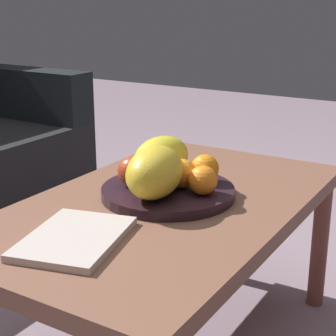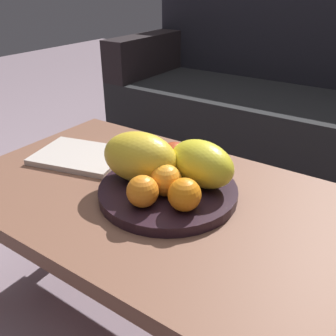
# 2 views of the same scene
# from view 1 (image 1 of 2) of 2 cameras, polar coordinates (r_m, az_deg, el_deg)

# --- Properties ---
(coffee_table) EXTENTS (1.01, 0.60, 0.44)m
(coffee_table) POSITION_cam_1_polar(r_m,az_deg,el_deg) (1.36, -0.21, -5.41)
(coffee_table) COLOR brown
(coffee_table) RESTS_ON ground_plane
(fruit_bowl) EXTENTS (0.33, 0.33, 0.03)m
(fruit_bowl) POSITION_cam_1_polar(r_m,az_deg,el_deg) (1.37, 0.00, -2.50)
(fruit_bowl) COLOR black
(fruit_bowl) RESTS_ON coffee_table
(melon_large_front) EXTENTS (0.20, 0.15, 0.12)m
(melon_large_front) POSITION_cam_1_polar(r_m,az_deg,el_deg) (1.28, -1.55, -0.41)
(melon_large_front) COLOR yellow
(melon_large_front) RESTS_ON fruit_bowl
(melon_smaller_beside) EXTENTS (0.19, 0.14, 0.11)m
(melon_smaller_beside) POSITION_cam_1_polar(r_m,az_deg,el_deg) (1.42, -0.68, 1.12)
(melon_smaller_beside) COLOR yellow
(melon_smaller_beside) RESTS_ON fruit_bowl
(orange_front) EXTENTS (0.07, 0.07, 0.07)m
(orange_front) POSITION_cam_1_polar(r_m,az_deg,el_deg) (1.39, 3.85, -0.05)
(orange_front) COLOR orange
(orange_front) RESTS_ON fruit_bowl
(orange_left) EXTENTS (0.07, 0.07, 0.07)m
(orange_left) POSITION_cam_1_polar(r_m,az_deg,el_deg) (1.30, 3.65, -1.28)
(orange_left) COLOR orange
(orange_left) RESTS_ON fruit_bowl
(orange_right) EXTENTS (0.07, 0.07, 0.07)m
(orange_right) POSITION_cam_1_polar(r_m,az_deg,el_deg) (1.35, 1.46, -0.59)
(orange_right) COLOR orange
(orange_right) RESTS_ON fruit_bowl
(apple_front) EXTENTS (0.08, 0.08, 0.08)m
(apple_front) POSITION_cam_1_polar(r_m,az_deg,el_deg) (1.36, -3.70, -0.35)
(apple_front) COLOR #B13E20
(apple_front) RESTS_ON fruit_bowl
(banana_bunch) EXTENTS (0.18, 0.10, 0.06)m
(banana_bunch) POSITION_cam_1_polar(r_m,az_deg,el_deg) (1.40, -2.19, -0.19)
(banana_bunch) COLOR yellow
(banana_bunch) RESTS_ON fruit_bowl
(magazine) EXTENTS (0.29, 0.24, 0.02)m
(magazine) POSITION_cam_1_polar(r_m,az_deg,el_deg) (1.14, -9.71, -7.22)
(magazine) COLOR beige
(magazine) RESTS_ON coffee_table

